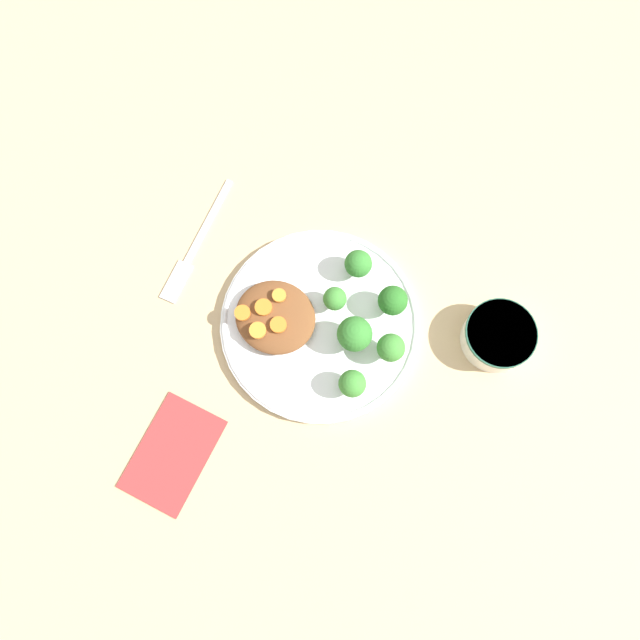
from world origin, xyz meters
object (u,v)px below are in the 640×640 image
Objects in this scene: napkin at (172,454)px; plate at (320,324)px; fork at (192,251)px; dip_bowl at (498,336)px.

plate is at bearing -19.15° from napkin.
fork is at bearing 87.88° from plate.
fork is at bearing 26.57° from napkin.
plate is at bearing 113.80° from dip_bowl.
napkin is at bearing 138.34° from dip_bowl.
dip_bowl is 0.47m from napkin.
dip_bowl reaches higher than fork.
dip_bowl reaches higher than plate.
fork is at bearing 101.64° from dip_bowl.
plate is 0.24m from dip_bowl.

